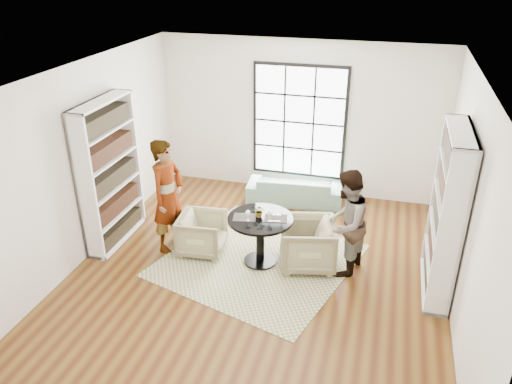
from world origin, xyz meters
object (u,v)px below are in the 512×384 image
(wine_glass_left, at_px, (248,213))
(flower_centerpiece, at_px, (259,211))
(armchair_right, at_px, (307,244))
(person_left, at_px, (168,196))
(pedestal_table, at_px, (260,230))
(sofa, at_px, (295,189))
(armchair_left, at_px, (202,234))
(person_right, at_px, (346,223))
(wine_glass_right, at_px, (270,214))

(wine_glass_left, bearing_deg, flower_centerpiece, 51.44)
(armchair_right, relative_size, person_left, 0.45)
(pedestal_table, xyz_separation_m, sofa, (0.09, 2.21, -0.31))
(armchair_left, bearing_deg, pedestal_table, -98.83)
(armchair_right, distance_m, wine_glass_left, 1.05)
(armchair_right, xyz_separation_m, person_left, (-2.25, -0.06, 0.55))
(armchair_left, distance_m, person_right, 2.30)
(person_right, xyz_separation_m, flower_centerpiece, (-1.29, -0.08, 0.06))
(pedestal_table, relative_size, wine_glass_right, 5.59)
(person_left, xyz_separation_m, person_right, (2.80, 0.06, -0.11))
(armchair_left, relative_size, armchair_right, 0.87)
(person_left, height_order, person_right, person_left)
(pedestal_table, xyz_separation_m, armchair_left, (-0.98, 0.06, -0.25))
(wine_glass_right, bearing_deg, armchair_right, 18.18)
(armchair_left, relative_size, person_left, 0.39)
(armchair_right, relative_size, flower_centerpiece, 4.35)
(pedestal_table, bearing_deg, flower_centerpiece, 123.48)
(person_left, bearing_deg, flower_centerpiece, -79.89)
(sofa, height_order, flower_centerpiece, flower_centerpiece)
(armchair_right, height_order, person_left, person_left)
(armchair_left, bearing_deg, person_left, 84.62)
(person_left, xyz_separation_m, flower_centerpiece, (1.51, -0.02, -0.04))
(sofa, bearing_deg, armchair_left, 57.63)
(wine_glass_right, xyz_separation_m, flower_centerpiece, (-0.19, 0.10, -0.03))
(pedestal_table, height_order, person_left, person_left)
(wine_glass_left, bearing_deg, wine_glass_right, 11.48)
(person_left, height_order, flower_centerpiece, person_left)
(armchair_left, bearing_deg, person_right, -93.96)
(armchair_right, distance_m, person_left, 2.31)
(wine_glass_left, height_order, wine_glass_right, wine_glass_right)
(person_left, distance_m, wine_glass_left, 1.39)
(armchair_left, xyz_separation_m, wine_glass_left, (0.83, -0.19, 0.59))
(sofa, bearing_deg, wine_glass_right, 85.93)
(armchair_right, bearing_deg, wine_glass_left, -87.49)
(wine_glass_right, bearing_deg, person_left, 175.77)
(sofa, height_order, person_right, person_right)
(sofa, distance_m, armchair_left, 2.41)
(armchair_left, bearing_deg, armchair_right, -93.50)
(pedestal_table, xyz_separation_m, armchair_right, (0.71, 0.11, -0.20))
(wine_glass_right, bearing_deg, sofa, 91.70)
(armchair_left, bearing_deg, sofa, -31.98)
(person_right, distance_m, wine_glass_left, 1.45)
(person_right, bearing_deg, person_left, -74.66)
(wine_glass_left, height_order, flower_centerpiece, flower_centerpiece)
(wine_glass_left, relative_size, wine_glass_right, 0.97)
(pedestal_table, distance_m, sofa, 2.23)
(wine_glass_left, distance_m, wine_glass_right, 0.33)
(person_right, bearing_deg, flower_centerpiece, -72.28)
(sofa, xyz_separation_m, armchair_right, (0.62, -2.09, 0.11))
(armchair_left, distance_m, armchair_right, 1.70)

